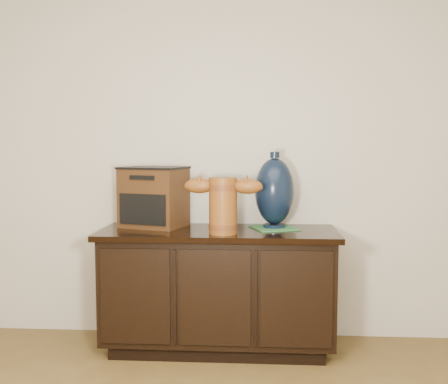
# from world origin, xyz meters

# --- Properties ---
(room) EXTENTS (5.00, 5.00, 5.00)m
(room) POSITION_xyz_m (0.00, 0.00, 1.30)
(room) COLOR brown
(room) RESTS_ON ground
(sideboard) EXTENTS (1.46, 0.56, 0.75)m
(sideboard) POSITION_xyz_m (0.00, 2.23, 0.39)
(sideboard) COLOR black
(sideboard) RESTS_ON ground
(terracotta_vessel) EXTENTS (0.47, 0.19, 0.33)m
(terracotta_vessel) POSITION_xyz_m (0.04, 2.09, 0.94)
(terracotta_vessel) COLOR brown
(terracotta_vessel) RESTS_ON sideboard
(tv_radio) EXTENTS (0.46, 0.41, 0.38)m
(tv_radio) POSITION_xyz_m (-0.42, 2.34, 0.95)
(tv_radio) COLOR #3C220F
(tv_radio) RESTS_ON sideboard
(green_mat) EXTENTS (0.32, 0.32, 0.01)m
(green_mat) POSITION_xyz_m (0.35, 2.31, 0.76)
(green_mat) COLOR #327039
(green_mat) RESTS_ON sideboard
(lamp_base) EXTENTS (0.31, 0.31, 0.47)m
(lamp_base) POSITION_xyz_m (0.35, 2.31, 0.99)
(lamp_base) COLOR black
(lamp_base) RESTS_ON green_mat
(spray_can) EXTENTS (0.06, 0.06, 0.18)m
(spray_can) POSITION_xyz_m (0.07, 2.38, 0.84)
(spray_can) COLOR #5D101C
(spray_can) RESTS_ON sideboard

